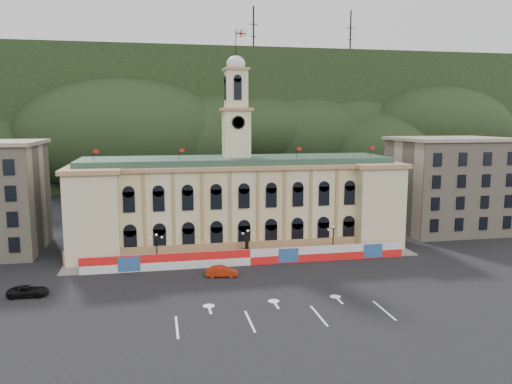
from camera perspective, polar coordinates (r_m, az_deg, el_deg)
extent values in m
plane|color=black|center=(63.23, 1.92, -12.20)|extent=(260.00, 260.00, 0.00)
cube|color=black|center=(188.11, -7.22, 8.25)|extent=(230.00, 70.00, 44.00)
cube|color=#595651|center=(174.70, 4.96, 10.90)|extent=(22.00, 8.00, 14.00)
cube|color=#595651|center=(169.19, -23.32, 8.99)|extent=(16.00, 7.00, 10.00)
cylinder|color=black|center=(178.04, -0.29, 17.36)|extent=(0.50, 0.50, 20.00)
cylinder|color=black|center=(187.82, 10.73, 16.74)|extent=(0.50, 0.50, 20.00)
cube|color=beige|center=(88.02, -2.22, -1.58)|extent=(55.00, 15.00, 14.00)
cube|color=#A77E51|center=(81.75, -1.33, -6.52)|extent=(56.00, 0.80, 2.40)
cube|color=#A77E51|center=(87.05, -2.25, 3.15)|extent=(56.20, 16.20, 0.60)
cube|color=#2C4939|center=(86.99, -2.25, 3.61)|extent=(53.00, 13.00, 1.20)
cube|color=beige|center=(86.54, -17.68, -2.15)|extent=(8.00, 17.00, 14.00)
cube|color=beige|center=(93.64, 12.23, -1.17)|extent=(8.00, 17.00, 14.00)
cube|color=beige|center=(86.73, -2.27, 6.64)|extent=(4.40, 4.40, 8.00)
cube|color=#A77E51|center=(86.71, -2.29, 9.42)|extent=(5.20, 5.20, 0.50)
cube|color=beige|center=(86.83, -2.30, 11.59)|extent=(3.60, 3.60, 6.50)
cube|color=#A77E51|center=(87.09, -2.31, 13.83)|extent=(4.20, 4.20, 0.40)
cylinder|color=black|center=(84.42, -2.03, 7.95)|extent=(2.20, 0.20, 2.20)
ellipsoid|color=beige|center=(87.18, -2.32, 14.42)|extent=(3.20, 3.20, 2.72)
cylinder|color=black|center=(87.57, -2.33, 16.50)|extent=(0.12, 0.12, 5.00)
cube|color=white|center=(87.99, -1.73, 17.65)|extent=(1.80, 0.04, 1.20)
cube|color=red|center=(87.96, -1.73, 17.65)|extent=(1.80, 0.02, 0.22)
cube|color=red|center=(87.96, -1.73, 17.65)|extent=(0.22, 0.02, 1.20)
cube|color=tan|center=(105.99, 21.11, 0.65)|extent=(20.00, 16.00, 18.00)
cube|color=gray|center=(105.23, 21.37, 5.67)|extent=(21.00, 17.00, 0.60)
cube|color=red|center=(76.80, -0.65, -7.47)|extent=(50.00, 0.25, 2.50)
cube|color=#29548B|center=(75.57, -14.31, -8.00)|extent=(3.20, 0.05, 2.20)
cube|color=#29548B|center=(77.96, 3.74, -7.24)|extent=(3.20, 0.05, 2.20)
cube|color=#29548B|center=(82.60, 13.22, -6.56)|extent=(3.20, 0.05, 2.20)
cube|color=slate|center=(79.72, -1.02, -7.75)|extent=(56.00, 5.50, 0.16)
cube|color=#595651|center=(79.73, -1.05, -7.13)|extent=(1.40, 1.40, 1.80)
cylinder|color=black|center=(79.30, -1.06, -5.95)|extent=(0.60, 0.60, 1.60)
sphere|color=black|center=(79.08, -1.06, -5.32)|extent=(0.44, 0.44, 0.44)
cylinder|color=black|center=(77.81, -11.22, -8.26)|extent=(0.44, 0.44, 0.30)
cylinder|color=black|center=(77.20, -11.27, -6.66)|extent=(0.18, 0.18, 4.80)
cube|color=black|center=(76.64, -11.32, -5.00)|extent=(1.60, 0.08, 0.08)
sphere|color=silver|center=(76.69, -11.92, -5.13)|extent=(0.36, 0.36, 0.36)
sphere|color=silver|center=(76.68, -10.72, -5.09)|extent=(0.36, 0.36, 0.36)
sphere|color=silver|center=(76.59, -11.33, -4.82)|extent=(0.40, 0.40, 0.40)
cylinder|color=black|center=(78.99, -0.92, -7.85)|extent=(0.44, 0.44, 0.30)
cylinder|color=black|center=(78.39, -0.93, -6.27)|extent=(0.18, 0.18, 4.80)
cube|color=black|center=(77.84, -0.93, -4.63)|extent=(1.60, 0.08, 0.08)
sphere|color=silver|center=(77.74, -1.51, -4.76)|extent=(0.36, 0.36, 0.36)
sphere|color=silver|center=(78.02, -0.35, -4.71)|extent=(0.36, 0.36, 0.36)
sphere|color=silver|center=(77.79, -0.93, -4.45)|extent=(0.40, 0.40, 0.40)
cylinder|color=black|center=(82.57, 8.76, -7.22)|extent=(0.44, 0.44, 0.30)
cylinder|color=black|center=(81.99, 8.79, -5.71)|extent=(0.18, 0.18, 4.80)
cube|color=black|center=(81.47, 8.83, -4.14)|extent=(1.60, 0.08, 0.08)
sphere|color=silver|center=(81.23, 8.29, -4.27)|extent=(0.36, 0.36, 0.36)
sphere|color=silver|center=(81.78, 9.35, -4.21)|extent=(0.36, 0.36, 0.36)
sphere|color=silver|center=(81.42, 8.83, -3.97)|extent=(0.40, 0.40, 0.40)
imported|color=#A1230B|center=(71.82, -3.91, -9.04)|extent=(2.82, 4.94, 1.48)
imported|color=black|center=(70.23, -24.59, -10.26)|extent=(2.60, 5.08, 1.37)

